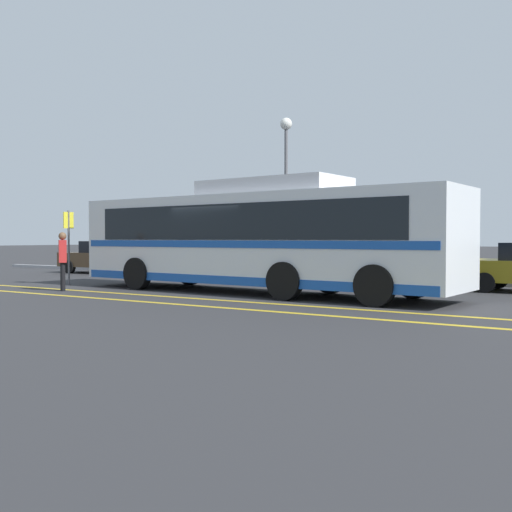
% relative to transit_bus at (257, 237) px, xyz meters
% --- Properties ---
extents(ground_plane, '(220.00, 220.00, 0.00)m').
position_rel_transit_bus_xyz_m(ground_plane, '(-1.02, -0.13, -1.64)').
color(ground_plane, '#2D2D30').
extents(lane_strip_0, '(32.01, 0.20, 0.01)m').
position_rel_transit_bus_xyz_m(lane_strip_0, '(-0.02, -2.20, -1.64)').
color(lane_strip_0, gold).
rests_on(lane_strip_0, ground_plane).
extents(lane_strip_1, '(32.01, 0.20, 0.01)m').
position_rel_transit_bus_xyz_m(lane_strip_1, '(-0.02, -3.54, -1.64)').
color(lane_strip_1, gold).
rests_on(lane_strip_1, ground_plane).
extents(curb_strip, '(40.01, 0.36, 0.15)m').
position_rel_transit_bus_xyz_m(curb_strip, '(-0.02, 6.36, -1.57)').
color(curb_strip, '#99999E').
rests_on(curb_strip, ground_plane).
extents(transit_bus, '(12.46, 3.38, 3.27)m').
position_rel_transit_bus_xyz_m(transit_bus, '(0.00, 0.00, 0.00)').
color(transit_bus, silver).
rests_on(transit_bus, ground_plane).
extents(parked_car_0, '(4.40, 1.84, 1.48)m').
position_rel_transit_bus_xyz_m(parked_car_0, '(-11.12, 4.58, -0.90)').
color(parked_car_0, '#4C3823').
rests_on(parked_car_0, ground_plane).
extents(parked_car_1, '(4.94, 2.05, 1.43)m').
position_rel_transit_bus_xyz_m(parked_car_1, '(-4.49, 4.33, -0.92)').
color(parked_car_1, '#9E9EA3').
rests_on(parked_car_1, ground_plane).
extents(parked_car_2, '(4.75, 2.09, 1.57)m').
position_rel_transit_bus_xyz_m(parked_car_2, '(1.67, 4.34, -0.87)').
color(parked_car_2, '#335B33').
rests_on(parked_car_2, ground_plane).
extents(pedestrian_0, '(0.47, 0.43, 1.79)m').
position_rel_transit_bus_xyz_m(pedestrian_0, '(-5.43, -2.49, -0.61)').
color(pedestrian_0, black).
rests_on(pedestrian_0, ground_plane).
extents(bus_stop_sign, '(0.07, 0.40, 2.56)m').
position_rel_transit_bus_xyz_m(bus_stop_sign, '(-7.11, -0.82, -0.03)').
color(bus_stop_sign, '#59595E').
rests_on(bus_stop_sign, ground_plane).
extents(street_lamp, '(0.50, 0.50, 6.64)m').
position_rel_transit_bus_xyz_m(street_lamp, '(-3.06, 7.18, 3.13)').
color(street_lamp, '#59595E').
rests_on(street_lamp, ground_plane).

